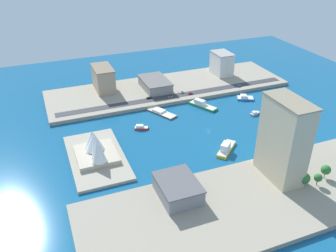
% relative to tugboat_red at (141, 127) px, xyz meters
% --- Properties ---
extents(ground_plane, '(440.00, 440.00, 0.00)m').
position_rel_tugboat_red_xyz_m(ground_plane, '(-21.16, -50.86, -1.44)').
color(ground_plane, '#145684').
extents(quay_west, '(70.00, 240.00, 3.24)m').
position_rel_tugboat_red_xyz_m(quay_west, '(-109.04, -50.86, 0.18)').
color(quay_west, '#9E937F').
rests_on(quay_west, ground_plane).
extents(quay_east, '(70.00, 240.00, 3.24)m').
position_rel_tugboat_red_xyz_m(quay_east, '(66.71, -50.86, 0.18)').
color(quay_east, '#9E937F').
rests_on(quay_east, ground_plane).
extents(peninsula_point, '(70.13, 37.68, 2.00)m').
position_rel_tugboat_red_xyz_m(peninsula_point, '(-28.53, 42.20, -0.44)').
color(peninsula_point, '#A89E89').
rests_on(peninsula_point, ground_plane).
extents(road_strip, '(9.04, 228.00, 0.15)m').
position_rel_tugboat_red_xyz_m(road_strip, '(43.33, -50.86, 1.88)').
color(road_strip, '#38383D').
rests_on(road_strip, quay_east).
extents(tugboat_red, '(8.13, 12.32, 3.61)m').
position_rel_tugboat_red_xyz_m(tugboat_red, '(0.00, 0.00, 0.00)').
color(tugboat_red, red).
rests_on(tugboat_red, ground_plane).
extents(ferry_green_doubledeck, '(27.96, 19.40, 5.97)m').
position_rel_tugboat_red_xyz_m(ferry_green_doubledeck, '(18.77, -64.62, 0.53)').
color(ferry_green_doubledeck, '#2D8C4C').
rests_on(ferry_green_doubledeck, ground_plane).
extents(ferry_yellow_fast, '(21.68, 22.91, 7.48)m').
position_rel_tugboat_red_xyz_m(ferry_yellow_fast, '(-53.89, -48.16, 1.10)').
color(ferry_yellow_fast, yellow).
rests_on(ferry_yellow_fast, ground_plane).
extents(sailboat_small_white, '(8.02, 8.21, 12.42)m').
position_rel_tugboat_red_xyz_m(sailboat_small_white, '(-39.47, -133.75, -0.47)').
color(sailboat_small_white, white).
rests_on(sailboat_small_white, ground_plane).
extents(yacht_sleek_gray, '(6.65, 11.34, 3.31)m').
position_rel_tugboat_red_xyz_m(yacht_sleek_gray, '(-12.36, -100.92, -0.23)').
color(yacht_sleek_gray, '#999EA3').
rests_on(yacht_sleek_gray, ground_plane).
extents(barge_flat_brown, '(30.40, 21.59, 2.83)m').
position_rel_tugboat_red_xyz_m(barge_flat_brown, '(20.31, -24.83, -0.41)').
color(barge_flat_brown, brown).
rests_on(barge_flat_brown, ground_plane).
extents(catamaran_blue, '(14.66, 17.75, 4.25)m').
position_rel_tugboat_red_xyz_m(catamaran_blue, '(18.47, -110.02, 0.02)').
color(catamaran_blue, blue).
rests_on(catamaran_blue, ground_plane).
extents(apartment_midrise_tan, '(32.60, 17.78, 22.99)m').
position_rel_tugboat_red_xyz_m(apartment_midrise_tan, '(83.47, 11.31, 13.33)').
color(apartment_midrise_tan, tan).
rests_on(apartment_midrise_tan, quay_east).
extents(office_block_beige, '(33.18, 16.84, 53.73)m').
position_rel_tugboat_red_xyz_m(office_block_beige, '(-95.38, -62.25, 28.70)').
color(office_block_beige, '#C6B793').
rests_on(office_block_beige, quay_west).
extents(hotel_broad_white, '(25.53, 17.71, 24.01)m').
position_rel_tugboat_red_xyz_m(hotel_broad_white, '(78.32, -116.97, 13.84)').
color(hotel_broad_white, silver).
rests_on(hotel_broad_white, quay_east).
extents(carpark_squat_concrete, '(39.25, 24.69, 9.63)m').
position_rel_tugboat_red_xyz_m(carpark_squat_concrete, '(67.06, -36.29, 6.65)').
color(carpark_squat_concrete, gray).
rests_on(carpark_squat_concrete, quay_east).
extents(warehouse_low_gray, '(29.57, 23.08, 10.74)m').
position_rel_tugboat_red_xyz_m(warehouse_low_gray, '(-90.31, 5.79, 7.20)').
color(warehouse_low_gray, gray).
rests_on(warehouse_low_gray, quay_west).
extents(suv_black, '(2.08, 5.22, 1.48)m').
position_rel_tugboat_red_xyz_m(suv_black, '(46.52, -22.80, 2.69)').
color(suv_black, black).
rests_on(suv_black, road_strip).
extents(pickup_red, '(1.77, 4.91, 1.53)m').
position_rel_tugboat_red_xyz_m(pickup_red, '(41.51, -63.09, 2.72)').
color(pickup_red, black).
rests_on(pickup_red, road_strip).
extents(van_white, '(2.06, 4.56, 1.55)m').
position_rel_tugboat_red_xyz_m(van_white, '(46.40, -56.53, 2.72)').
color(van_white, black).
rests_on(van_white, road_strip).
extents(hatchback_blue, '(1.90, 4.85, 1.61)m').
position_rel_tugboat_red_xyz_m(hatchback_blue, '(40.22, -116.17, 2.73)').
color(hatchback_blue, black).
rests_on(hatchback_blue, road_strip).
extents(sedan_silver, '(1.77, 4.37, 1.45)m').
position_rel_tugboat_red_xyz_m(sedan_silver, '(41.68, -42.50, 2.67)').
color(sedan_silver, black).
rests_on(sedan_silver, road_strip).
extents(traffic_light_waterfront, '(0.36, 0.36, 6.50)m').
position_rel_tugboat_red_xyz_m(traffic_light_waterfront, '(37.54, -48.66, 6.14)').
color(traffic_light_waterfront, black).
rests_on(traffic_light_waterfront, quay_east).
extents(opera_landmark, '(34.39, 28.34, 21.00)m').
position_rel_tugboat_red_xyz_m(opera_landmark, '(-28.02, 42.20, 8.14)').
color(opera_landmark, '#BCAD93').
rests_on(opera_landmark, peninsula_point).
extents(park_tree_cluster, '(9.90, 24.33, 9.33)m').
position_rel_tugboat_red_xyz_m(park_tree_cluster, '(-110.02, -78.44, 7.56)').
color(park_tree_cluster, brown).
rests_on(park_tree_cluster, quay_west).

